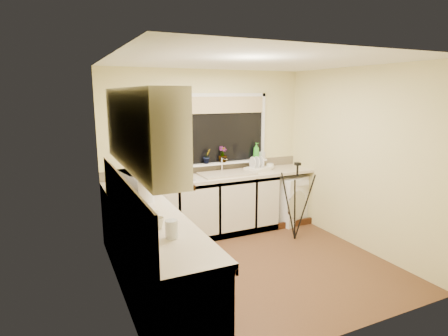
# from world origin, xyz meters

# --- Properties ---
(floor) EXTENTS (3.20, 3.20, 0.00)m
(floor) POSITION_xyz_m (0.00, 0.00, 0.00)
(floor) COLOR brown
(floor) RESTS_ON ground
(ceiling) EXTENTS (3.20, 3.20, 0.00)m
(ceiling) POSITION_xyz_m (0.00, 0.00, 2.45)
(ceiling) COLOR white
(ceiling) RESTS_ON ground
(wall_back) EXTENTS (3.20, 0.00, 3.20)m
(wall_back) POSITION_xyz_m (0.00, 1.50, 1.23)
(wall_back) COLOR beige
(wall_back) RESTS_ON ground
(wall_front) EXTENTS (3.20, 0.00, 3.20)m
(wall_front) POSITION_xyz_m (0.00, -1.50, 1.23)
(wall_front) COLOR beige
(wall_front) RESTS_ON ground
(wall_left) EXTENTS (0.00, 3.00, 3.00)m
(wall_left) POSITION_xyz_m (-1.60, 0.00, 1.23)
(wall_left) COLOR beige
(wall_left) RESTS_ON ground
(wall_right) EXTENTS (0.00, 3.00, 3.00)m
(wall_right) POSITION_xyz_m (1.60, 0.00, 1.23)
(wall_right) COLOR beige
(wall_right) RESTS_ON ground
(base_cabinet_back) EXTENTS (2.55, 0.60, 0.86)m
(base_cabinet_back) POSITION_xyz_m (-0.33, 1.20, 0.43)
(base_cabinet_back) COLOR silver
(base_cabinet_back) RESTS_ON floor
(base_cabinet_left) EXTENTS (0.54, 2.40, 0.86)m
(base_cabinet_left) POSITION_xyz_m (-1.30, -0.30, 0.43)
(base_cabinet_left) COLOR silver
(base_cabinet_left) RESTS_ON floor
(worktop_back) EXTENTS (3.20, 0.60, 0.04)m
(worktop_back) POSITION_xyz_m (0.00, 1.20, 0.88)
(worktop_back) COLOR beige
(worktop_back) RESTS_ON base_cabinet_back
(worktop_left) EXTENTS (0.60, 2.40, 0.04)m
(worktop_left) POSITION_xyz_m (-1.30, -0.30, 0.88)
(worktop_left) COLOR beige
(worktop_left) RESTS_ON base_cabinet_left
(upper_cabinet) EXTENTS (0.28, 1.90, 0.70)m
(upper_cabinet) POSITION_xyz_m (-1.44, -0.45, 1.80)
(upper_cabinet) COLOR silver
(upper_cabinet) RESTS_ON wall_left
(splashback_left) EXTENTS (0.02, 2.40, 0.45)m
(splashback_left) POSITION_xyz_m (-1.59, -0.30, 1.12)
(splashback_left) COLOR beige
(splashback_left) RESTS_ON wall_left
(splashback_back) EXTENTS (3.20, 0.02, 0.14)m
(splashback_back) POSITION_xyz_m (0.00, 1.49, 0.97)
(splashback_back) COLOR beige
(splashback_back) RESTS_ON wall_back
(window_glass) EXTENTS (1.50, 0.02, 1.00)m
(window_glass) POSITION_xyz_m (0.20, 1.49, 1.55)
(window_glass) COLOR black
(window_glass) RESTS_ON wall_back
(window_blind) EXTENTS (1.50, 0.02, 0.25)m
(window_blind) POSITION_xyz_m (0.20, 1.46, 1.92)
(window_blind) COLOR tan
(window_blind) RESTS_ON wall_back
(windowsill) EXTENTS (1.60, 0.14, 0.03)m
(windowsill) POSITION_xyz_m (0.20, 1.43, 1.04)
(windowsill) COLOR white
(windowsill) RESTS_ON wall_back
(sink) EXTENTS (0.82, 0.46, 0.03)m
(sink) POSITION_xyz_m (0.20, 1.20, 0.91)
(sink) COLOR tan
(sink) RESTS_ON worktop_back
(faucet) EXTENTS (0.03, 0.03, 0.24)m
(faucet) POSITION_xyz_m (0.20, 1.38, 1.02)
(faucet) COLOR silver
(faucet) RESTS_ON worktop_back
(washing_machine) EXTENTS (0.69, 0.68, 0.78)m
(washing_machine) POSITION_xyz_m (1.28, 1.18, 0.39)
(washing_machine) COLOR white
(washing_machine) RESTS_ON floor
(laptop) EXTENTS (0.44, 0.43, 0.25)m
(laptop) POSITION_xyz_m (-0.59, 1.16, 0.97)
(laptop) COLOR #A1A0A8
(laptop) RESTS_ON worktop_back
(kettle) EXTENTS (0.18, 0.18, 0.24)m
(kettle) POSITION_xyz_m (-1.23, 0.32, 1.02)
(kettle) COLOR silver
(kettle) RESTS_ON worktop_left
(dish_rack) EXTENTS (0.44, 0.39, 0.05)m
(dish_rack) POSITION_xyz_m (0.76, 1.25, 0.93)
(dish_rack) COLOR white
(dish_rack) RESTS_ON worktop_back
(tripod) EXTENTS (0.67, 0.67, 1.14)m
(tripod) POSITION_xyz_m (0.97, 0.49, 0.57)
(tripod) COLOR black
(tripod) RESTS_ON floor
(glass_jug) EXTENTS (0.11, 0.11, 0.16)m
(glass_jug) POSITION_xyz_m (-1.29, -0.83, 0.98)
(glass_jug) COLOR silver
(glass_jug) RESTS_ON worktop_left
(steel_jar) EXTENTS (0.08, 0.08, 0.11)m
(steel_jar) POSITION_xyz_m (-1.32, -0.40, 0.95)
(steel_jar) COLOR silver
(steel_jar) RESTS_ON worktop_left
(microwave) EXTENTS (0.41, 0.54, 0.27)m
(microwave) POSITION_xyz_m (-1.25, 0.73, 1.04)
(microwave) COLOR white
(microwave) RESTS_ON worktop_left
(plant_a) EXTENTS (0.12, 0.08, 0.23)m
(plant_a) POSITION_xyz_m (-0.32, 1.40, 1.17)
(plant_a) COLOR #999999
(plant_a) RESTS_ON windowsill
(plant_b) EXTENTS (0.15, 0.14, 0.22)m
(plant_b) POSITION_xyz_m (-0.04, 1.41, 1.16)
(plant_b) COLOR #999999
(plant_b) RESTS_ON windowsill
(plant_c) EXTENTS (0.17, 0.17, 0.25)m
(plant_c) POSITION_xyz_m (0.23, 1.42, 1.17)
(plant_c) COLOR #999999
(plant_c) RESTS_ON windowsill
(soap_bottle_green) EXTENTS (0.14, 0.14, 0.27)m
(soap_bottle_green) POSITION_xyz_m (0.83, 1.41, 1.18)
(soap_bottle_green) COLOR green
(soap_bottle_green) RESTS_ON windowsill
(soap_bottle_clear) EXTENTS (0.10, 0.10, 0.17)m
(soap_bottle_clear) POSITION_xyz_m (0.92, 1.40, 1.14)
(soap_bottle_clear) COLOR #999999
(soap_bottle_clear) RESTS_ON windowsill
(cup_back) EXTENTS (0.14, 0.14, 0.10)m
(cup_back) POSITION_xyz_m (0.99, 1.25, 0.95)
(cup_back) COLOR white
(cup_back) RESTS_ON worktop_back
(cup_left) EXTENTS (0.11, 0.11, 0.10)m
(cup_left) POSITION_xyz_m (-1.34, -0.57, 0.95)
(cup_left) COLOR beige
(cup_left) RESTS_ON worktop_left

